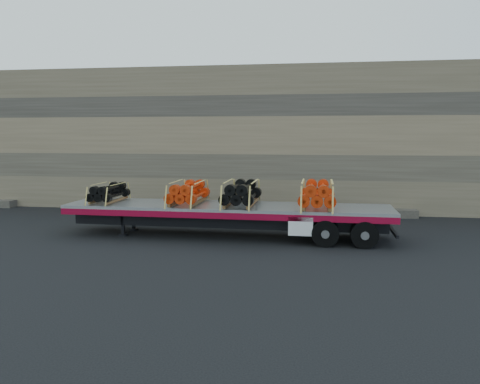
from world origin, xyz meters
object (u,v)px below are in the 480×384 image
object	(u,v)px
trailer	(227,221)
bundle_rear	(317,195)
bundle_midfront	(188,193)
bundle_midrear	(241,194)
bundle_front	(109,193)

from	to	relation	value
trailer	bundle_rear	size ratio (longest dim) A/B	4.78
trailer	bundle_midfront	distance (m)	1.76
bundle_midfront	bundle_midrear	xyz separation A→B (m)	(1.99, -0.03, 0.02)
trailer	bundle_rear	world-z (taller)	bundle_rear
bundle_front	bundle_midfront	size ratio (longest dim) A/B	0.84
trailer	bundle_midrear	bearing A→B (deg)	0.00
bundle_front	bundle_midfront	distance (m)	3.13
bundle_front	bundle_midfront	bearing A→B (deg)	0.00
bundle_midrear	bundle_rear	bearing A→B (deg)	-0.00
trailer	bundle_front	xyz separation A→B (m)	(-4.58, 0.06, 0.93)
bundle_midrear	bundle_rear	size ratio (longest dim) A/B	0.96
bundle_midfront	bundle_front	bearing A→B (deg)	-180.00
bundle_front	bundle_rear	xyz separation A→B (m)	(7.84, -0.11, 0.11)
bundle_rear	bundle_midfront	bearing A→B (deg)	180.00
trailer	bundle_midrear	xyz separation A→B (m)	(0.54, -0.01, 1.01)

